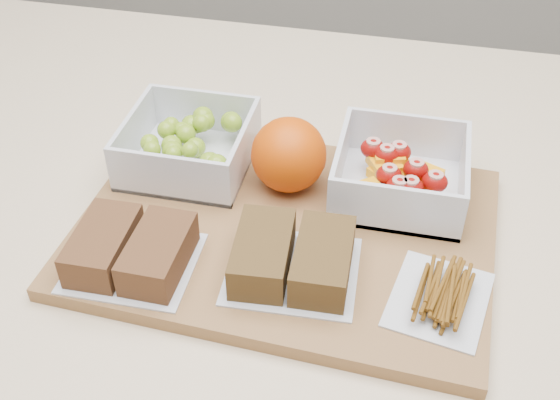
# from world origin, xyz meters

# --- Properties ---
(cutting_board) EXTENTS (0.43, 0.32, 0.02)m
(cutting_board) POSITION_xyz_m (-0.00, -0.02, 0.91)
(cutting_board) COLOR olive
(cutting_board) RESTS_ON counter
(grape_container) EXTENTS (0.14, 0.14, 0.06)m
(grape_container) POSITION_xyz_m (-0.13, 0.06, 0.94)
(grape_container) COLOR silver
(grape_container) RESTS_ON cutting_board
(fruit_container) EXTENTS (0.14, 0.14, 0.06)m
(fruit_container) POSITION_xyz_m (0.10, 0.06, 0.94)
(fruit_container) COLOR silver
(fruit_container) RESTS_ON cutting_board
(orange) EXTENTS (0.08, 0.08, 0.08)m
(orange) POSITION_xyz_m (-0.02, 0.05, 0.96)
(orange) COLOR #DB4A05
(orange) RESTS_ON cutting_board
(sandwich_bag_left) EXTENTS (0.12, 0.11, 0.04)m
(sandwich_bag_left) POSITION_xyz_m (-0.14, -0.11, 0.93)
(sandwich_bag_left) COLOR silver
(sandwich_bag_left) RESTS_ON cutting_board
(sandwich_bag_center) EXTENTS (0.13, 0.12, 0.04)m
(sandwich_bag_center) POSITION_xyz_m (0.02, -0.08, 0.93)
(sandwich_bag_center) COLOR silver
(sandwich_bag_center) RESTS_ON cutting_board
(pretzel_bag) EXTENTS (0.10, 0.12, 0.02)m
(pretzel_bag) POSITION_xyz_m (0.15, -0.09, 0.93)
(pretzel_bag) COLOR silver
(pretzel_bag) RESTS_ON cutting_board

